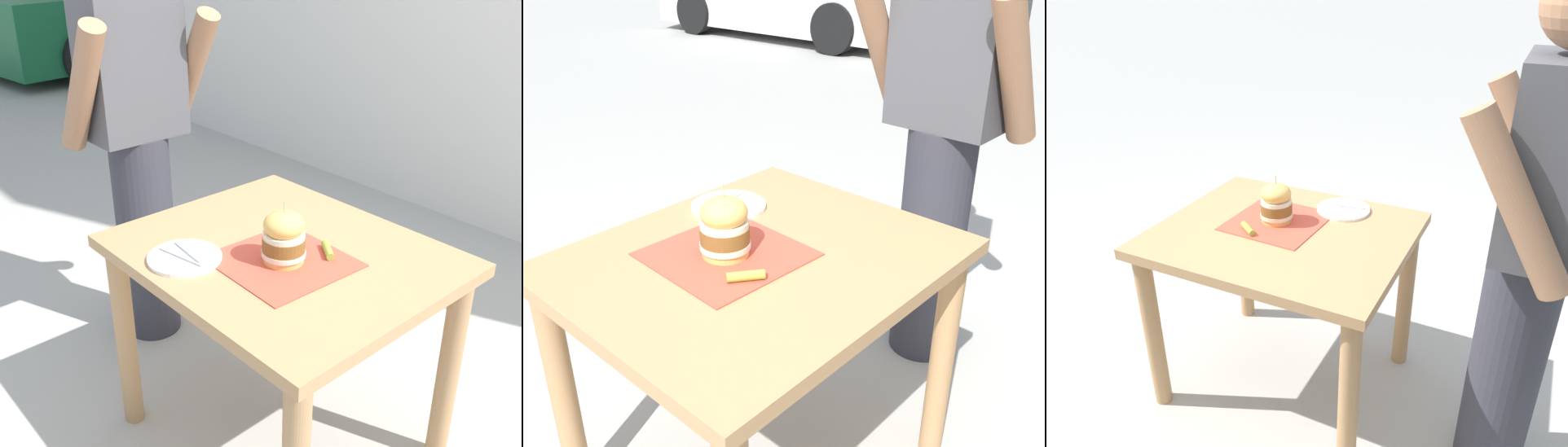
% 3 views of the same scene
% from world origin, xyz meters
% --- Properties ---
extents(ground_plane, '(80.00, 80.00, 0.00)m').
position_xyz_m(ground_plane, '(0.00, 0.00, 0.00)').
color(ground_plane, '#ADAAA3').
extents(patio_table, '(0.80, 0.96, 0.75)m').
position_xyz_m(patio_table, '(0.00, 0.00, 0.62)').
color(patio_table, tan).
rests_on(patio_table, ground).
extents(serving_paper, '(0.37, 0.37, 0.00)m').
position_xyz_m(serving_paper, '(-0.05, -0.06, 0.76)').
color(serving_paper, '#D64C38').
rests_on(serving_paper, patio_table).
extents(sandwich, '(0.13, 0.13, 0.19)m').
position_xyz_m(sandwich, '(-0.05, -0.06, 0.84)').
color(sandwich, '#E5B25B').
rests_on(sandwich, serving_paper).
extents(pickle_spear, '(0.07, 0.09, 0.02)m').
position_xyz_m(pickle_spear, '(0.08, -0.11, 0.77)').
color(pickle_spear, '#8EA83D').
rests_on(pickle_spear, serving_paper).
extents(side_plate_with_forks, '(0.22, 0.22, 0.02)m').
position_xyz_m(side_plate_with_forks, '(-0.26, 0.14, 0.76)').
color(side_plate_with_forks, white).
rests_on(side_plate_with_forks, patio_table).
extents(diner_across_table, '(0.55, 0.35, 1.69)m').
position_xyz_m(diner_across_table, '(0.03, 0.86, 0.88)').
color(diner_across_table, '#33333D').
rests_on(diner_across_table, ground).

